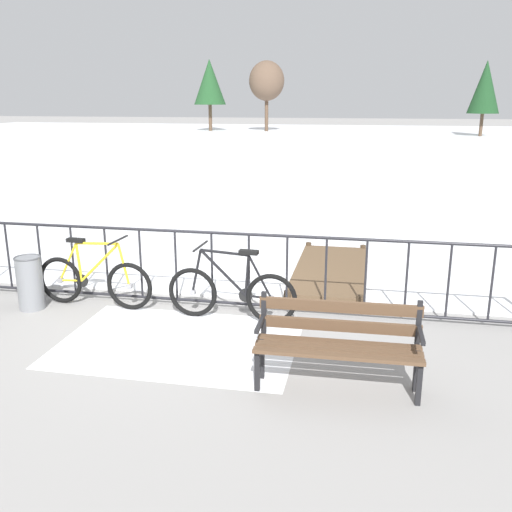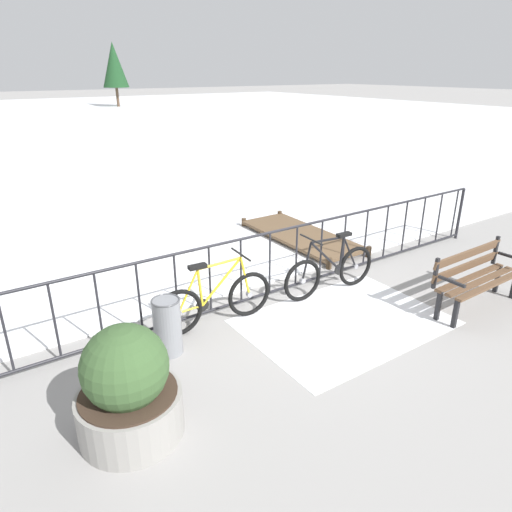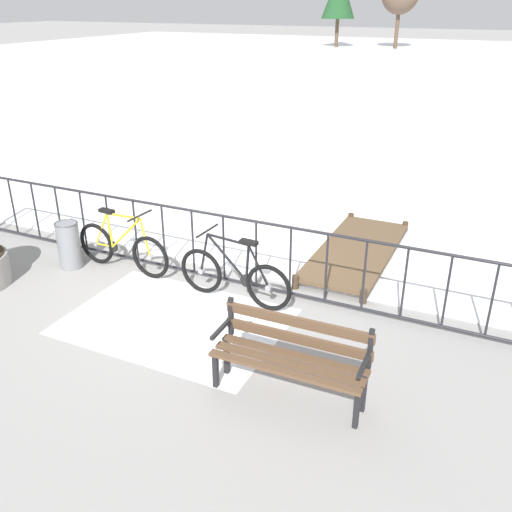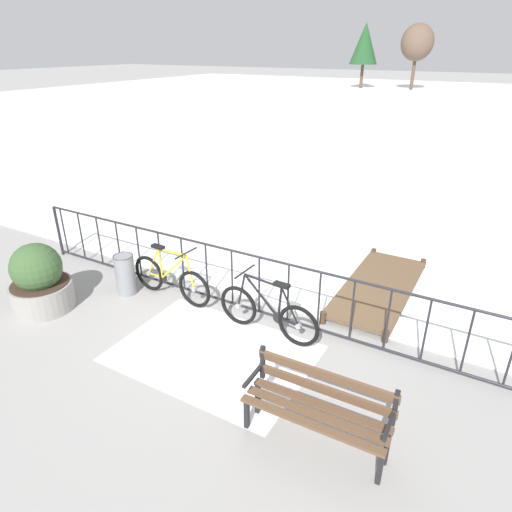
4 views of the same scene
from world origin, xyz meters
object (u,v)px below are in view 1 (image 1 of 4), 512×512
(bicycle_second, at_px, (94,280))
(trash_bin, at_px, (30,282))
(bicycle_near_railing, at_px, (232,293))
(park_bench, at_px, (338,338))

(bicycle_second, relative_size, trash_bin, 2.34)
(bicycle_near_railing, relative_size, park_bench, 1.06)
(bicycle_second, height_order, park_bench, bicycle_second)
(park_bench, height_order, trash_bin, park_bench)
(bicycle_near_railing, distance_m, trash_bin, 2.77)
(bicycle_near_railing, height_order, trash_bin, bicycle_near_railing)
(bicycle_second, bearing_deg, bicycle_near_railing, -3.77)
(bicycle_near_railing, xyz_separation_m, park_bench, (1.43, -1.49, 0.14))
(park_bench, bearing_deg, bicycle_near_railing, 133.74)
(bicycle_second, xyz_separation_m, park_bench, (3.39, -1.62, 0.14))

